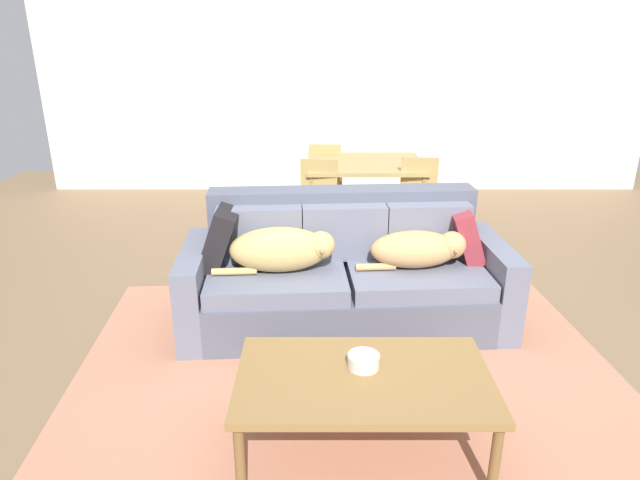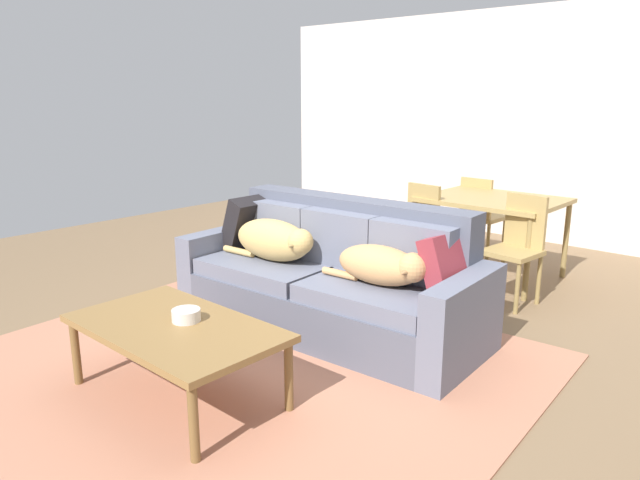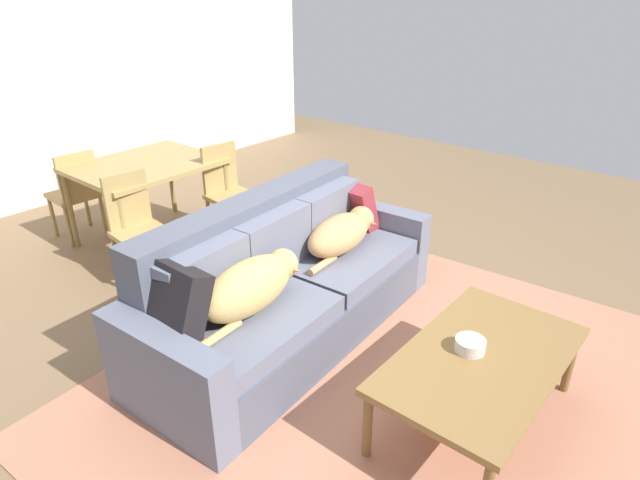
# 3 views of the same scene
# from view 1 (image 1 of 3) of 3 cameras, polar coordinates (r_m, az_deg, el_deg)

# --- Properties ---
(ground_plane) EXTENTS (10.00, 10.00, 0.00)m
(ground_plane) POSITION_cam_1_polar(r_m,az_deg,el_deg) (4.08, 5.13, -9.73)
(ground_plane) COLOR #7D6245
(back_partition) EXTENTS (8.00, 0.12, 2.70)m
(back_partition) POSITION_cam_1_polar(r_m,az_deg,el_deg) (7.55, 2.96, 15.27)
(back_partition) COLOR silver
(back_partition) RESTS_ON ground
(area_rug) EXTENTS (3.66, 3.36, 0.01)m
(area_rug) POSITION_cam_1_polar(r_m,az_deg,el_deg) (3.51, 3.39, -15.22)
(area_rug) COLOR #B6765A
(area_rug) RESTS_ON ground
(couch) EXTENTS (2.39, 1.06, 0.95)m
(couch) POSITION_cam_1_polar(r_m,az_deg,el_deg) (4.12, 2.78, -3.67)
(couch) COLOR #525665
(couch) RESTS_ON ground
(dog_on_left_cushion) EXTENTS (0.85, 0.35, 0.32)m
(dog_on_left_cushion) POSITION_cam_1_polar(r_m,az_deg,el_deg) (3.87, -3.60, -0.95)
(dog_on_left_cushion) COLOR tan
(dog_on_left_cushion) RESTS_ON couch
(dog_on_right_cushion) EXTENTS (0.78, 0.34, 0.26)m
(dog_on_right_cushion) POSITION_cam_1_polar(r_m,az_deg,el_deg) (4.00, 10.36, -0.92)
(dog_on_right_cushion) COLOR tan
(dog_on_right_cushion) RESTS_ON couch
(throw_pillow_by_left_arm) EXTENTS (0.30, 0.44, 0.47)m
(throw_pillow_by_left_arm) POSITION_cam_1_polar(r_m,az_deg,el_deg) (4.05, -9.96, 0.36)
(throw_pillow_by_left_arm) COLOR black
(throw_pillow_by_left_arm) RESTS_ON couch
(throw_pillow_by_right_arm) EXTENTS (0.26, 0.40, 0.41)m
(throw_pillow_by_right_arm) POSITION_cam_1_polar(r_m,az_deg,el_deg) (4.24, 14.94, 0.56)
(throw_pillow_by_right_arm) COLOR maroon
(throw_pillow_by_right_arm) RESTS_ON couch
(coffee_table) EXTENTS (1.27, 0.74, 0.46)m
(coffee_table) POSITION_cam_1_polar(r_m,az_deg,el_deg) (2.87, 4.70, -14.41)
(coffee_table) COLOR olive
(coffee_table) RESTS_ON ground
(bowl_on_coffee_table) EXTENTS (0.16, 0.16, 0.07)m
(bowl_on_coffee_table) POSITION_cam_1_polar(r_m,az_deg,el_deg) (2.89, 4.70, -12.29)
(bowl_on_coffee_table) COLOR silver
(bowl_on_coffee_table) RESTS_ON coffee_table
(dining_table) EXTENTS (1.21, 0.99, 0.77)m
(dining_table) POSITION_cam_1_polar(r_m,az_deg,el_deg) (5.92, 4.83, 7.31)
(dining_table) COLOR tan
(dining_table) RESTS_ON ground
(dining_chair_near_left) EXTENTS (0.44, 0.44, 0.90)m
(dining_chair_near_left) POSITION_cam_1_polar(r_m,az_deg,el_deg) (5.41, 0.00, 3.88)
(dining_chair_near_left) COLOR tan
(dining_chair_near_left) RESTS_ON ground
(dining_chair_near_right) EXTENTS (0.44, 0.44, 0.91)m
(dining_chair_near_right) POSITION_cam_1_polar(r_m,az_deg,el_deg) (5.51, 10.30, 3.99)
(dining_chair_near_right) COLOR tan
(dining_chair_near_right) RESTS_ON ground
(dining_chair_far_left) EXTENTS (0.42, 0.42, 0.86)m
(dining_chair_far_left) POSITION_cam_1_polar(r_m,az_deg,el_deg) (6.51, 0.78, 6.63)
(dining_chair_far_left) COLOR tan
(dining_chair_far_left) RESTS_ON ground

